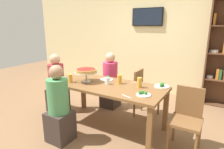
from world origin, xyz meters
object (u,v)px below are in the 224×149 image
at_px(beer_glass_amber_tall, 119,79).
at_px(chair_far_right, 144,91).
at_px(salad_plate_spare, 107,79).
at_px(beer_glass_amber_spare, 70,78).
at_px(cutlery_knife_far, 62,82).
at_px(beer_glass_amber_short, 139,83).
at_px(television, 147,17).
at_px(diner_near_left, 59,110).
at_px(water_glass_clear_near, 108,81).
at_px(dining_table, 109,90).
at_px(deep_dish_pizza_stand, 86,71).
at_px(cutlery_knife_near, 126,96).
at_px(cutlery_fork_near, 79,74).
at_px(salad_plate_near_diner, 143,94).
at_px(salad_plate_far_diner, 162,86).
at_px(diner_head_west, 57,87).
at_px(chair_head_east, 187,116).
at_px(cutlery_fork_far, 137,83).
at_px(diner_far_left, 110,84).

bearing_deg(beer_glass_amber_tall, chair_far_right, 68.84).
height_order(salad_plate_spare, beer_glass_amber_spare, beer_glass_amber_spare).
bearing_deg(cutlery_knife_far, beer_glass_amber_short, 21.74).
xyz_separation_m(television, cutlery_knife_far, (-0.58, -2.37, -1.13)).
distance_m(diner_near_left, water_glass_clear_near, 0.87).
bearing_deg(beer_glass_amber_spare, dining_table, 19.14).
xyz_separation_m(deep_dish_pizza_stand, cutlery_knife_near, (0.90, -0.26, -0.18)).
xyz_separation_m(deep_dish_pizza_stand, cutlery_fork_near, (-0.43, 0.31, -0.18)).
xyz_separation_m(beer_glass_amber_spare, cutlery_knife_near, (1.11, -0.10, -0.07)).
xyz_separation_m(salad_plate_spare, water_glass_clear_near, (0.15, -0.21, 0.04)).
bearing_deg(chair_far_right, cutlery_fork_near, -69.73).
relative_size(salad_plate_near_diner, cutlery_knife_near, 1.12).
height_order(water_glass_clear_near, cutlery_knife_near, water_glass_clear_near).
xyz_separation_m(salad_plate_far_diner, water_glass_clear_near, (-0.79, -0.32, 0.04)).
distance_m(television, water_glass_clear_near, 2.36).
xyz_separation_m(cutlery_fork_near, cutlery_knife_far, (0.06, -0.53, 0.00)).
distance_m(diner_head_west, chair_head_east, 2.43).
xyz_separation_m(chair_far_right, salad_plate_near_diner, (0.32, -0.85, 0.27)).
xyz_separation_m(beer_glass_amber_tall, cutlery_fork_near, (-0.96, 0.12, -0.07)).
height_order(deep_dish_pizza_stand, beer_glass_amber_spare, deep_dish_pizza_stand).
relative_size(dining_table, cutlery_knife_near, 10.07).
relative_size(chair_head_east, salad_plate_far_diner, 3.72).
bearing_deg(cutlery_fork_far, television, -85.80).
distance_m(diner_far_left, beer_glass_amber_tall, 0.85).
xyz_separation_m(diner_head_west, diner_near_left, (0.81, -0.72, 0.00)).
bearing_deg(beer_glass_amber_short, diner_near_left, -136.79).
distance_m(diner_far_left, chair_head_east, 1.76).
xyz_separation_m(diner_far_left, cutlery_fork_near, (-0.43, -0.45, 0.25)).
xyz_separation_m(salad_plate_near_diner, beer_glass_amber_tall, (-0.54, 0.30, 0.06)).
distance_m(dining_table, chair_head_east, 1.23).
xyz_separation_m(deep_dish_pizza_stand, salad_plate_far_diner, (1.18, 0.39, -0.16)).
relative_size(diner_head_west, water_glass_clear_near, 10.05).
distance_m(beer_glass_amber_spare, cutlery_fork_far, 1.12).
height_order(chair_far_right, beer_glass_amber_tall, beer_glass_amber_tall).
relative_size(diner_far_left, beer_glass_amber_short, 7.17).
relative_size(dining_table, diner_far_left, 1.58).
xyz_separation_m(salad_plate_far_diner, salad_plate_spare, (-0.94, -0.11, -0.00)).
height_order(salad_plate_near_diner, cutlery_knife_far, salad_plate_near_diner).
height_order(diner_near_left, deep_dish_pizza_stand, diner_near_left).
bearing_deg(diner_near_left, diner_far_left, 0.33).
relative_size(water_glass_clear_near, cutlery_knife_near, 0.64).
bearing_deg(diner_near_left, water_glass_clear_near, -27.42).
height_order(beer_glass_amber_short, cutlery_fork_far, beer_glass_amber_short).
bearing_deg(diner_head_west, chair_far_right, 23.92).
distance_m(dining_table, beer_glass_amber_short, 0.52).
bearing_deg(chair_far_right, beer_glass_amber_short, 14.32).
bearing_deg(diner_far_left, chair_far_right, 88.42).
bearing_deg(beer_glass_amber_short, diner_head_west, -176.21).
bearing_deg(beer_glass_amber_tall, chair_head_east, -5.13).
xyz_separation_m(dining_table, cutlery_knife_far, (-0.78, -0.27, 0.09)).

